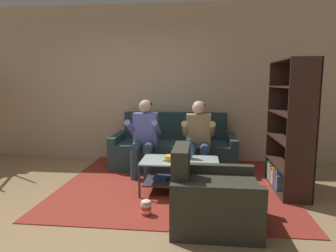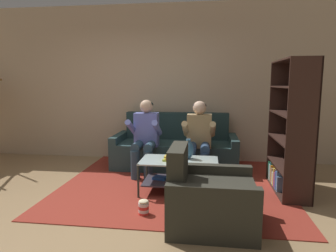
{
  "view_description": "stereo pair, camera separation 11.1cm",
  "coord_description": "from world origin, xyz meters",
  "px_view_note": "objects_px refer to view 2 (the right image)",
  "views": [
    {
      "loc": [
        1.04,
        -3.21,
        1.47
      ],
      "look_at": [
        0.59,
        1.01,
        0.85
      ],
      "focal_mm": 32.0,
      "sensor_mm": 36.0,
      "label": 1
    },
    {
      "loc": [
        1.15,
        -3.19,
        1.47
      ],
      "look_at": [
        0.59,
        1.01,
        0.85
      ],
      "focal_mm": 32.0,
      "sensor_mm": 36.0,
      "label": 2
    }
  ],
  "objects_px": {
    "couch": "(175,149)",
    "vase": "(188,149)",
    "book_stack": "(173,158)",
    "bookshelf": "(292,140)",
    "coffee_table": "(179,171)",
    "person_seated_left": "(145,134)",
    "armchair": "(209,199)",
    "popcorn_tub": "(144,207)",
    "person_seated_right": "(199,136)"
  },
  "relations": [
    {
      "from": "couch",
      "to": "vase",
      "type": "relative_size",
      "value": 7.85
    },
    {
      "from": "vase",
      "to": "book_stack",
      "type": "bearing_deg",
      "value": -144.6
    },
    {
      "from": "book_stack",
      "to": "bookshelf",
      "type": "distance_m",
      "value": 1.63
    },
    {
      "from": "vase",
      "to": "coffee_table",
      "type": "bearing_deg",
      "value": -142.98
    },
    {
      "from": "couch",
      "to": "person_seated_left",
      "type": "distance_m",
      "value": 0.75
    },
    {
      "from": "couch",
      "to": "vase",
      "type": "bearing_deg",
      "value": -75.21
    },
    {
      "from": "couch",
      "to": "book_stack",
      "type": "bearing_deg",
      "value": -85.15
    },
    {
      "from": "couch",
      "to": "coffee_table",
      "type": "relative_size",
      "value": 2.07
    },
    {
      "from": "vase",
      "to": "armchair",
      "type": "height_order",
      "value": "armchair"
    },
    {
      "from": "coffee_table",
      "to": "popcorn_tub",
      "type": "xyz_separation_m",
      "value": [
        -0.32,
        -0.74,
        -0.21
      ]
    },
    {
      "from": "couch",
      "to": "coffee_table",
      "type": "xyz_separation_m",
      "value": [
        0.18,
        -1.25,
        -0.01
      ]
    },
    {
      "from": "couch",
      "to": "book_stack",
      "type": "distance_m",
      "value": 1.31
    },
    {
      "from": "person_seated_right",
      "to": "vase",
      "type": "xyz_separation_m",
      "value": [
        -0.12,
        -0.64,
        -0.07
      ]
    },
    {
      "from": "person_seated_right",
      "to": "popcorn_tub",
      "type": "xyz_separation_m",
      "value": [
        -0.56,
        -1.47,
        -0.56
      ]
    },
    {
      "from": "couch",
      "to": "popcorn_tub",
      "type": "relative_size",
      "value": 11.84
    },
    {
      "from": "person_seated_left",
      "to": "coffee_table",
      "type": "xyz_separation_m",
      "value": [
        0.61,
        -0.73,
        -0.36
      ]
    },
    {
      "from": "book_stack",
      "to": "couch",
      "type": "bearing_deg",
      "value": 94.85
    },
    {
      "from": "couch",
      "to": "person_seated_right",
      "type": "distance_m",
      "value": 0.75
    },
    {
      "from": "book_stack",
      "to": "armchair",
      "type": "height_order",
      "value": "armchair"
    },
    {
      "from": "bookshelf",
      "to": "couch",
      "type": "bearing_deg",
      "value": 150.88
    },
    {
      "from": "person_seated_right",
      "to": "armchair",
      "type": "xyz_separation_m",
      "value": [
        0.16,
        -1.62,
        -0.37
      ]
    },
    {
      "from": "vase",
      "to": "book_stack",
      "type": "xyz_separation_m",
      "value": [
        -0.19,
        -0.14,
        -0.1
      ]
    },
    {
      "from": "armchair",
      "to": "coffee_table",
      "type": "bearing_deg",
      "value": 114.39
    },
    {
      "from": "bookshelf",
      "to": "armchair",
      "type": "xyz_separation_m",
      "value": [
        -1.1,
        -1.19,
        -0.42
      ]
    },
    {
      "from": "armchair",
      "to": "couch",
      "type": "bearing_deg",
      "value": 105.33
    },
    {
      "from": "person_seated_right",
      "to": "bookshelf",
      "type": "bearing_deg",
      "value": -18.61
    },
    {
      "from": "couch",
      "to": "person_seated_left",
      "type": "height_order",
      "value": "person_seated_left"
    },
    {
      "from": "coffee_table",
      "to": "person_seated_left",
      "type": "bearing_deg",
      "value": 129.63
    },
    {
      "from": "coffee_table",
      "to": "popcorn_tub",
      "type": "height_order",
      "value": "coffee_table"
    },
    {
      "from": "couch",
      "to": "bookshelf",
      "type": "distance_m",
      "value": 1.97
    },
    {
      "from": "armchair",
      "to": "bookshelf",
      "type": "bearing_deg",
      "value": 47.28
    },
    {
      "from": "vase",
      "to": "popcorn_tub",
      "type": "relative_size",
      "value": 1.51
    },
    {
      "from": "person_seated_left",
      "to": "person_seated_right",
      "type": "distance_m",
      "value": 0.85
    },
    {
      "from": "book_stack",
      "to": "bookshelf",
      "type": "height_order",
      "value": "bookshelf"
    },
    {
      "from": "person_seated_left",
      "to": "person_seated_right",
      "type": "xyz_separation_m",
      "value": [
        0.85,
        -0.0,
        -0.01
      ]
    },
    {
      "from": "vase",
      "to": "bookshelf",
      "type": "xyz_separation_m",
      "value": [
        1.38,
        0.22,
        0.12
      ]
    },
    {
      "from": "vase",
      "to": "person_seated_left",
      "type": "bearing_deg",
      "value": 138.68
    },
    {
      "from": "person_seated_left",
      "to": "bookshelf",
      "type": "xyz_separation_m",
      "value": [
        2.11,
        -0.43,
        0.04
      ]
    },
    {
      "from": "person_seated_left",
      "to": "armchair",
      "type": "height_order",
      "value": "person_seated_left"
    },
    {
      "from": "person_seated_left",
      "to": "armchair",
      "type": "relative_size",
      "value": 1.37
    },
    {
      "from": "person_seated_left",
      "to": "bookshelf",
      "type": "distance_m",
      "value": 2.15
    },
    {
      "from": "armchair",
      "to": "vase",
      "type": "bearing_deg",
      "value": 105.96
    },
    {
      "from": "person_seated_right",
      "to": "book_stack",
      "type": "xyz_separation_m",
      "value": [
        -0.31,
        -0.78,
        -0.17
      ]
    },
    {
      "from": "coffee_table",
      "to": "couch",
      "type": "bearing_deg",
      "value": 98.34
    },
    {
      "from": "popcorn_tub",
      "to": "book_stack",
      "type": "bearing_deg",
      "value": 70.59
    },
    {
      "from": "couch",
      "to": "coffee_table",
      "type": "distance_m",
      "value": 1.26
    },
    {
      "from": "person_seated_right",
      "to": "bookshelf",
      "type": "relative_size",
      "value": 0.67
    },
    {
      "from": "person_seated_left",
      "to": "vase",
      "type": "height_order",
      "value": "person_seated_left"
    },
    {
      "from": "person_seated_right",
      "to": "couch",
      "type": "bearing_deg",
      "value": 129.55
    },
    {
      "from": "person_seated_right",
      "to": "person_seated_left",
      "type": "bearing_deg",
      "value": 179.93
    }
  ]
}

